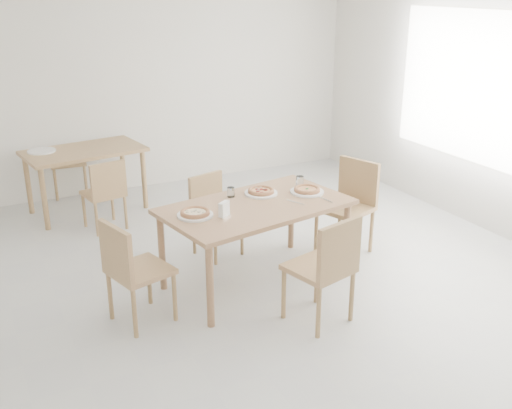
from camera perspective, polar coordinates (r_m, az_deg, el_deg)
name	(u,v)px	position (r m, az deg, el deg)	size (l,w,h in m)	color
room	(509,94)	(6.63, 22.95, 9.64)	(7.28, 7.00, 7.00)	beige
main_table	(256,212)	(5.22, 0.00, -0.77)	(1.75, 1.19, 0.75)	#A77B55
chair_south	(327,264)	(4.67, 6.78, -5.65)	(0.54, 0.54, 0.90)	tan
chair_north	(213,209)	(5.92, -4.15, -0.41)	(0.49, 0.49, 0.80)	tan
chair_west	(131,266)	(4.74, -11.85, -5.78)	(0.53, 0.53, 0.87)	tan
chair_east	(351,200)	(6.00, 9.00, 0.46)	(0.58, 0.58, 0.92)	tan
plate_margherita	(307,192)	(5.50, 4.88, 1.22)	(0.31, 0.31, 0.02)	white
plate_mushroom	(195,215)	(4.96, -5.82, -1.01)	(0.30, 0.30, 0.02)	white
plate_pepperoni	(261,193)	(5.44, 0.48, 1.08)	(0.30, 0.30, 0.02)	white
pizza_margherita	(307,189)	(5.49, 4.88, 1.44)	(0.26, 0.26, 0.03)	tan
pizza_mushroom	(195,213)	(4.95, -5.83, -0.76)	(0.29, 0.29, 0.03)	tan
pizza_pepperoni	(261,191)	(5.44, 0.48, 1.32)	(0.29, 0.29, 0.03)	tan
tumbler_a	(231,192)	(5.37, -2.42, 1.19)	(0.07, 0.07, 0.09)	white
tumbler_b	(300,181)	(5.66, 4.19, 2.23)	(0.07, 0.07, 0.10)	white
napkin_holder	(224,210)	(4.90, -3.06, -0.52)	(0.13, 0.11, 0.13)	silver
fork_a	(295,202)	(5.25, 3.78, 0.21)	(0.02, 0.19, 0.01)	silver
fork_b	(326,200)	(5.33, 6.68, 0.44)	(0.01, 0.18, 0.01)	silver
second_table	(84,158)	(7.22, -16.04, 4.32)	(1.42, 0.94, 0.75)	tan
chair_back_s	(106,190)	(6.63, -14.14, 1.33)	(0.46, 0.46, 0.79)	tan
chair_back_n	(66,156)	(7.98, -17.63, 4.47)	(0.45, 0.45, 0.85)	tan
plate_empty	(42,151)	(7.24, -19.75, 4.82)	(0.31, 0.31, 0.02)	white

